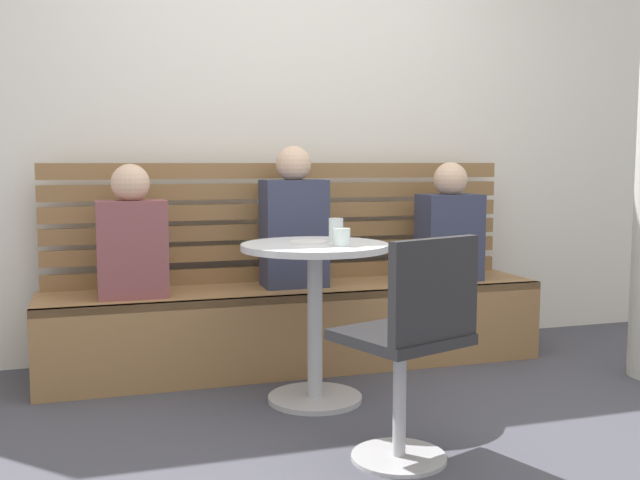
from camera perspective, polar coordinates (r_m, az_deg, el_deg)
ground at (r=3.03m, az=4.67°, el=-15.53°), size 8.00×8.00×0.00m
back_wall at (r=4.39m, az=-3.37°, el=10.44°), size 5.20×0.10×2.90m
booth_bench at (r=4.05m, az=-1.73°, el=-6.67°), size 2.70×0.52×0.44m
booth_backrest at (r=4.20m, az=-2.65°, el=1.46°), size 2.65×0.04×0.67m
cafe_table at (r=3.41m, az=-0.40°, el=-3.98°), size 0.68×0.68×0.74m
white_chair at (r=2.72m, az=7.13°, el=-7.77°), size 0.51×0.51×0.85m
person_adult at (r=3.98m, az=-2.03°, el=1.25°), size 0.34×0.22×0.76m
person_child_left at (r=4.26m, az=9.96°, el=0.91°), size 0.34×0.22×0.67m
person_child_middle at (r=3.79m, az=-14.32°, el=0.12°), size 0.34×0.22×0.66m
cup_water_clear at (r=3.47m, az=1.24°, el=0.79°), size 0.07×0.07×0.11m
cup_glass_short at (r=3.28m, az=1.69°, el=0.22°), size 0.08×0.08×0.08m
plate_small at (r=3.39m, az=-0.88°, el=-0.16°), size 0.17×0.17×0.01m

